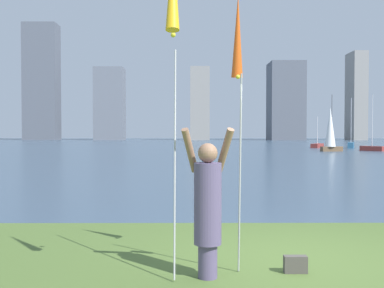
{
  "coord_description": "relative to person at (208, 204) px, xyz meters",
  "views": [
    {
      "loc": [
        -1.59,
        -6.7,
        1.89
      ],
      "look_at": [
        -1.51,
        8.04,
        1.49
      ],
      "focal_mm": 42.58,
      "sensor_mm": 36.0,
      "label": 1
    }
  ],
  "objects": [
    {
      "name": "ground",
      "position": [
        1.36,
        51.82,
        -1.02
      ],
      "size": [
        120.0,
        138.0,
        0.12
      ],
      "color": "#4C662D"
    },
    {
      "name": "person",
      "position": [
        0.0,
        0.0,
        0.0
      ],
      "size": [
        0.71,
        0.53,
        1.95
      ],
      "rotation": [
        0.0,
        0.0,
        -0.15
      ],
      "color": "#594C72",
      "rests_on": "ground"
    },
    {
      "name": "kite_flag_right",
      "position": [
        0.43,
        0.43,
        2.15
      ],
      "size": [
        0.16,
        0.64,
        3.77
      ],
      "color": "#B2B2B7",
      "rests_on": "ground"
    },
    {
      "name": "bag",
      "position": [
        1.18,
        0.2,
        -0.84
      ],
      "size": [
        0.31,
        0.12,
        0.23
      ],
      "color": "#4C4742",
      "rests_on": "ground"
    },
    {
      "name": "sailboat_1",
      "position": [
        14.63,
        46.97,
        -0.68
      ],
      "size": [
        2.08,
        2.65,
        3.64
      ],
      "color": "maroon",
      "rests_on": "ground"
    },
    {
      "name": "sailboat_4",
      "position": [
        17.55,
        38.35,
        -0.64
      ],
      "size": [
        2.02,
        2.09,
        5.49
      ],
      "color": "maroon",
      "rests_on": "ground"
    },
    {
      "name": "sailboat_6",
      "position": [
        18.03,
        45.5,
        -0.56
      ],
      "size": [
        1.28,
        1.92,
        5.68
      ],
      "color": "#2D6084",
      "rests_on": "ground"
    },
    {
      "name": "sailboat_7",
      "position": [
        13.18,
        37.39,
        1.11
      ],
      "size": [
        2.12,
        1.18,
        5.4
      ],
      "color": "brown",
      "rests_on": "ground"
    },
    {
      "name": "skyline_tower_0",
      "position": [
        -33.2,
        95.84,
        11.91
      ],
      "size": [
        7.3,
        4.71,
        25.73
      ],
      "color": "#565B66",
      "rests_on": "ground"
    },
    {
      "name": "skyline_tower_1",
      "position": [
        -17.81,
        94.47,
        6.96
      ],
      "size": [
        6.32,
        5.45,
        15.82
      ],
      "color": "slate",
      "rests_on": "ground"
    },
    {
      "name": "skyline_tower_2",
      "position": [
        1.99,
        94.6,
        7.03
      ],
      "size": [
        4.19,
        4.99,
        15.97
      ],
      "color": "gray",
      "rests_on": "ground"
    },
    {
      "name": "skyline_tower_3",
      "position": [
        20.81,
        93.78,
        7.51
      ],
      "size": [
        7.35,
        7.36,
        16.93
      ],
      "color": "#565B66",
      "rests_on": "ground"
    },
    {
      "name": "skyline_tower_4",
      "position": [
        36.0,
        93.02,
        8.54
      ],
      "size": [
        3.01,
        5.95,
        18.99
      ],
      "color": "gray",
      "rests_on": "ground"
    }
  ]
}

